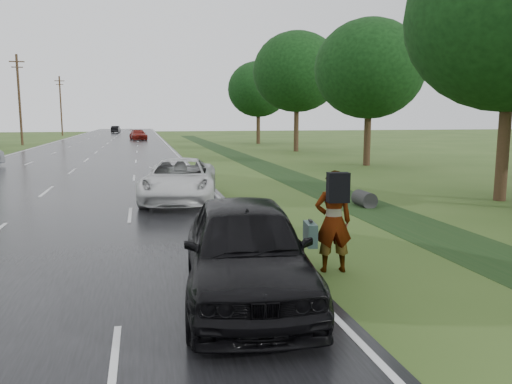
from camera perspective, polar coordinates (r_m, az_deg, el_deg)
name	(u,v)px	position (r m, az deg, el deg)	size (l,w,h in m)	color
road	(100,149)	(51.23, -17.35, 4.69)	(14.00, 180.00, 0.04)	black
edge_stripe_east	(170,148)	(51.16, -9.77, 4.98)	(0.12, 180.00, 0.01)	silver
edge_stripe_west	(26,150)	(52.18, -24.78, 4.39)	(0.12, 180.00, 0.01)	silver
center_line	(100,149)	(51.23, -17.35, 4.72)	(0.12, 180.00, 0.01)	silver
drainage_ditch	(292,177)	(26.01, 4.10, 1.75)	(2.20, 120.00, 0.56)	black
utility_pole_far	(19,98)	(62.42, -25.43, 9.64)	(1.60, 0.26, 10.00)	#3A2B17
utility_pole_distant	(61,105)	(91.95, -21.41, 9.25)	(1.60, 0.26, 10.00)	#3A2B17
tree_east_c	(369,69)	(33.35, 12.84, 13.54)	(7.00, 7.00, 9.29)	#3A2B17
tree_east_d	(297,72)	(46.30, 4.70, 13.52)	(8.00, 8.00, 10.76)	#3A2B17
tree_east_f	(258,89)	(59.65, 0.26, 11.66)	(7.20, 7.20, 9.62)	#3A2B17
pedestrian	(332,220)	(10.08, 8.70, -3.18)	(0.96, 0.91, 2.06)	#A5998C
white_pickup	(180,180)	(18.63, -8.72, 1.40)	(2.57, 5.57, 1.55)	silver
dark_sedan	(246,249)	(8.45, -1.19, -6.53)	(2.02, 5.03, 1.71)	black
far_car_red	(138,135)	(70.88, -13.32, 6.38)	(1.96, 4.82, 1.40)	maroon
far_car_dark	(116,129)	(104.58, -15.73, 6.91)	(1.47, 4.21, 1.39)	black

